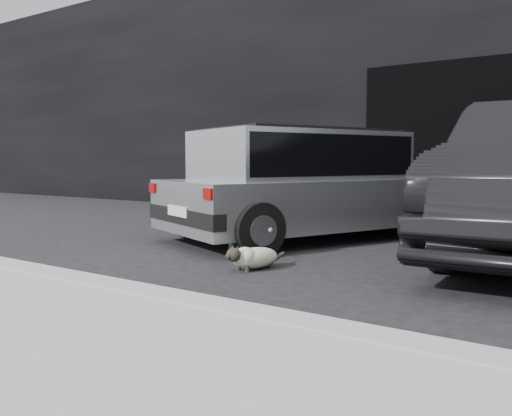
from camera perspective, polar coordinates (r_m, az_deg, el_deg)
The scene contains 8 objects.
ground at distance 5.97m, azimuth 5.10°, elevation -4.47°, with size 80.00×80.00×0.00m, color black.
building_facade at distance 11.39m, azimuth 25.38°, elevation 12.20°, with size 34.00×4.00×5.00m, color black.
garage_opening at distance 9.32m, azimuth 23.06°, elevation 6.58°, with size 4.00×0.10×2.60m, color black.
curb at distance 3.30m, azimuth -2.30°, elevation -11.26°, with size 18.00×0.25×0.12m, color #979792.
sidewalk at distance 2.50m, azimuth -19.89°, elevation -17.09°, with size 18.00×2.20×0.11m, color #979792.
silver_hatchback at distance 6.83m, azimuth 5.28°, elevation 3.00°, with size 2.97×4.05×1.36m.
cat_siamese at distance 4.90m, azimuth -0.47°, elevation -5.22°, with size 0.36×0.71×0.25m.
cat_white at distance 5.72m, azimuth -0.79°, elevation -2.91°, with size 0.85×0.42×0.40m.
Camera 1 is at (2.91, -5.12, 0.99)m, focal length 38.00 mm.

